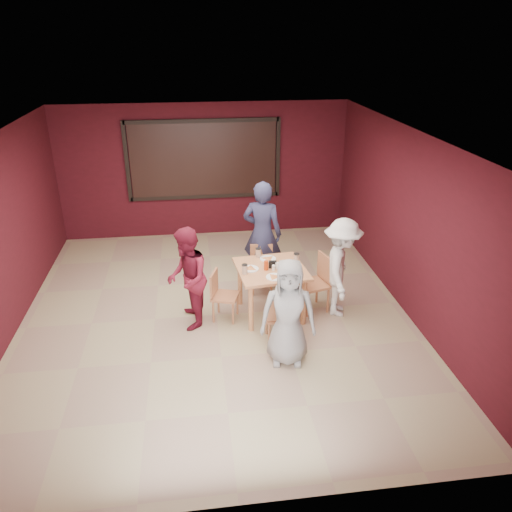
{
  "coord_description": "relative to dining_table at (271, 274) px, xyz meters",
  "views": [
    {
      "loc": [
        -0.28,
        -6.82,
        4.14
      ],
      "look_at": [
        0.62,
        -0.07,
        1.02
      ],
      "focal_mm": 35.0,
      "sensor_mm": 36.0,
      "label": 1
    }
  ],
  "objects": [
    {
      "name": "chair_back",
      "position": [
        -0.02,
        0.84,
        -0.25
      ],
      "size": [
        0.42,
        0.42,
        0.79
      ],
      "color": "#AC6843",
      "rests_on": "floor"
    },
    {
      "name": "chair_left",
      "position": [
        -0.78,
        -0.02,
        -0.26
      ],
      "size": [
        0.48,
        0.48,
        0.79
      ],
      "color": "#AC6843",
      "rests_on": "floor"
    },
    {
      "name": "window_blinds",
      "position": [
        -0.86,
        3.52,
        0.95
      ],
      "size": [
        3.0,
        0.02,
        1.5
      ],
      "primitive_type": "cube",
      "color": "black"
    },
    {
      "name": "chair_front",
      "position": [
        -0.0,
        -0.8,
        -0.24
      ],
      "size": [
        0.4,
        0.4,
        0.81
      ],
      "color": "#AC6843",
      "rests_on": "floor"
    },
    {
      "name": "chair_right",
      "position": [
        0.76,
        0.06,
        -0.19
      ],
      "size": [
        0.54,
        0.54,
        0.92
      ],
      "color": "#AC6843",
      "rests_on": "floor"
    },
    {
      "name": "dining_table",
      "position": [
        0.0,
        0.0,
        0.0
      ],
      "size": [
        1.11,
        1.11,
        0.96
      ],
      "color": "#DE8A5B",
      "rests_on": "floor"
    },
    {
      "name": "diner_left",
      "position": [
        -1.27,
        -0.14,
        0.08
      ],
      "size": [
        0.6,
        0.77,
        1.56
      ],
      "primitive_type": "imported",
      "rotation": [
        0.0,
        0.0,
        -1.56
      ],
      "color": "maroon",
      "rests_on": "floor"
    },
    {
      "name": "diner_back",
      "position": [
        0.02,
        1.09,
        0.22
      ],
      "size": [
        0.79,
        0.66,
        1.86
      ],
      "primitive_type": "imported",
      "rotation": [
        0.0,
        0.0,
        2.76
      ],
      "color": "#2D2F50",
      "rests_on": "floor"
    },
    {
      "name": "floor",
      "position": [
        -0.86,
        0.07,
        -0.7
      ],
      "size": [
        7.0,
        7.0,
        0.0
      ],
      "primitive_type": "plane",
      "color": "tan",
      "rests_on": "ground"
    },
    {
      "name": "diner_right",
      "position": [
        1.08,
        -0.1,
        0.08
      ],
      "size": [
        0.86,
        1.15,
        1.58
      ],
      "primitive_type": "imported",
      "rotation": [
        0.0,
        0.0,
        1.27
      ],
      "color": "white",
      "rests_on": "floor"
    },
    {
      "name": "diner_front",
      "position": [
        0.03,
        -1.23,
        0.05
      ],
      "size": [
        0.8,
        0.58,
        1.5
      ],
      "primitive_type": "imported",
      "rotation": [
        0.0,
        0.0,
        -0.15
      ],
      "color": "#999999",
      "rests_on": "floor"
    }
  ]
}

